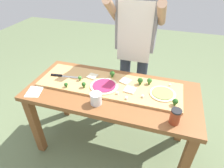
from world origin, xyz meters
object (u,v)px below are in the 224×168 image
broccoli_floret_back_mid (112,74)px  broccoli_floret_center_right (84,84)px  flour_cup (96,99)px  cheese_crumble_d (117,93)px  broccoli_floret_front_right (66,85)px  prep_table (112,100)px  cheese_crumble_a (170,85)px  cook_center (136,39)px  pizza_slice_center (125,81)px  broccoli_floret_front_mid (140,81)px  recipe_note (34,92)px  pizza_whole_beet_magenta (104,86)px  chefs_knife (62,76)px  sauce_jar (175,116)px  pizza_whole_pesto_green (163,93)px  pizza_slice_far_left (130,90)px  cheese_crumble_c (143,96)px  pizza_slice_near_right (92,76)px  cheese_crumble_b (126,98)px  broccoli_floret_center_left (149,81)px  broccoli_floret_back_right (175,102)px  broccoli_floret_back_left (80,78)px

broccoli_floret_back_mid → broccoli_floret_center_right: bearing=-129.1°
broccoli_floret_center_right → flour_cup: bearing=-40.4°
broccoli_floret_center_right → cheese_crumble_d: size_ratio=2.87×
broccoli_floret_front_right → prep_table: bearing=14.9°
cheese_crumble_a → cook_center: (-0.41, 0.41, 0.23)m
pizza_slice_center → broccoli_floret_center_right: broccoli_floret_center_right is taller
broccoli_floret_front_mid → recipe_note: broccoli_floret_front_mid is taller
pizza_whole_beet_magenta → broccoli_floret_front_right: size_ratio=5.72×
chefs_knife → recipe_note: chefs_knife is taller
pizza_whole_beet_magenta → sauce_jar: size_ratio=2.08×
pizza_slice_center → broccoli_floret_front_right: size_ratio=2.04×
pizza_slice_center → recipe_note: 0.81m
pizza_whole_pesto_green → pizza_slice_far_left: (-0.27, -0.03, -0.00)m
prep_table → cook_center: bearing=82.6°
chefs_knife → cheese_crumble_c: cheese_crumble_c is taller
broccoli_floret_front_right → cook_center: size_ratio=0.03×
pizza_whole_beet_magenta → broccoli_floret_back_mid: bearing=82.4°
pizza_slice_far_left → flour_cup: 0.32m
pizza_slice_far_left → cheese_crumble_d: size_ratio=5.02×
broccoli_floret_center_right → flour_cup: 0.23m
broccoli_floret_front_mid → flour_cup: (-0.29, -0.34, -0.02)m
broccoli_floret_back_mid → cheese_crumble_c: broccoli_floret_back_mid is taller
broccoli_floret_front_mid → cook_center: cook_center is taller
recipe_note → cheese_crumble_c: bearing=10.9°
pizza_slice_near_right → cook_center: 0.61m
prep_table → cheese_crumble_b: cheese_crumble_b is taller
broccoli_floret_center_left → broccoli_floret_back_right: bearing=-44.6°
pizza_slice_far_left → cheese_crumble_c: size_ratio=5.03×
pizza_slice_near_right → broccoli_floret_center_right: size_ratio=1.64×
pizza_slice_far_left → cheese_crumble_d: (-0.09, -0.08, 0.00)m
pizza_slice_near_right → pizza_whole_pesto_green: bearing=-6.6°
pizza_slice_far_left → cheese_crumble_d: 0.12m
broccoli_floret_back_right → cheese_crumble_d: (-0.47, 0.00, -0.02)m
pizza_slice_center → cook_center: bearing=91.4°
broccoli_floret_front_right → cook_center: 0.87m
recipe_note → broccoli_floret_center_left: bearing=22.1°
chefs_knife → flour_cup: (0.45, -0.25, 0.02)m
cheese_crumble_c → recipe_note: (-0.92, -0.18, -0.03)m
flour_cup → cook_center: bearing=79.8°
broccoli_floret_back_left → broccoli_floret_front_right: (-0.07, -0.13, -0.00)m
pizza_slice_center → broccoli_floret_front_mid: (0.14, -0.00, 0.03)m
pizza_slice_far_left → pizza_slice_near_right: 0.41m
sauce_jar → pizza_whole_beet_magenta: bearing=158.5°
broccoli_floret_front_right → cheese_crumble_c: 0.67m
broccoli_floret_center_right → broccoli_floret_back_left: size_ratio=1.16×
flour_cup → broccoli_floret_back_right: bearing=13.2°
pizza_slice_center → sauce_jar: size_ratio=0.74×
recipe_note → pizza_slice_near_right: bearing=40.0°
prep_table → pizza_slice_far_left: 0.21m
pizza_slice_center → cheese_crumble_a: (0.40, 0.05, 0.00)m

